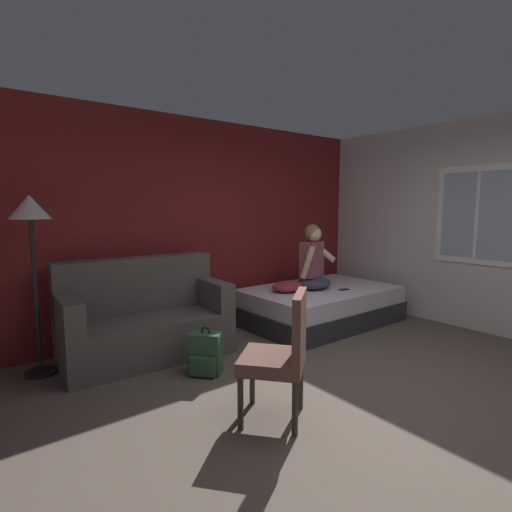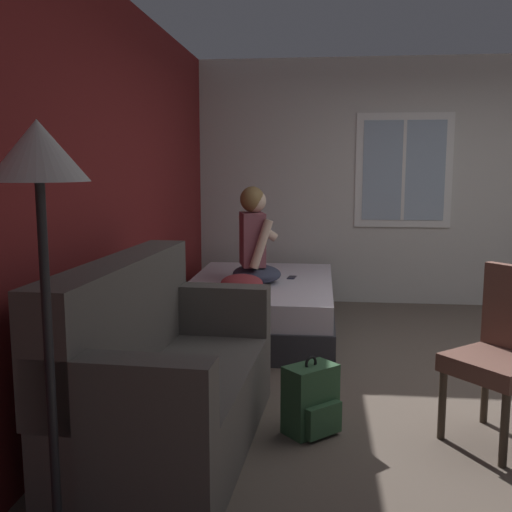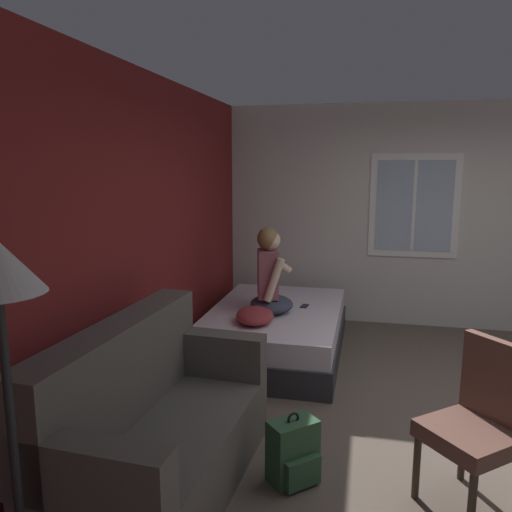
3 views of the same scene
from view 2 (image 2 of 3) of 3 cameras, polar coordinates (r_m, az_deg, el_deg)
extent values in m
plane|color=brown|center=(4.63, 22.41, -11.44)|extent=(40.00, 40.00, 0.00)
cube|color=maroon|center=(4.43, -13.04, 5.96)|extent=(10.13, 0.16, 2.70)
cube|color=silver|center=(6.95, 17.03, 6.67)|extent=(0.16, 6.73, 2.70)
cube|color=white|center=(6.79, 13.88, 7.90)|extent=(0.02, 1.04, 1.24)
cube|color=#9EB2C6|center=(6.78, 13.90, 7.90)|extent=(0.01, 0.88, 1.08)
cube|color=white|center=(6.78, 13.90, 7.90)|extent=(0.01, 0.04, 1.08)
cube|color=#2D2D33|center=(5.65, 0.43, -5.83)|extent=(2.09, 1.36, 0.26)
cube|color=silver|center=(5.59, 0.43, -3.45)|extent=(2.03, 1.32, 0.22)
cube|color=#514C47|center=(3.40, -7.62, -14.26)|extent=(1.74, 0.89, 0.44)
cube|color=#514C47|center=(3.33, -12.75, -5.44)|extent=(1.71, 0.33, 0.60)
cube|color=#514C47|center=(2.60, -12.82, -12.76)|extent=(0.22, 0.81, 0.32)
cube|color=#514C47|center=(3.98, -4.51, -5.05)|extent=(0.22, 0.81, 0.32)
cylinder|color=#382D23|center=(3.64, 17.31, -13.38)|extent=(0.04, 0.04, 0.40)
cylinder|color=#382D23|center=(3.43, 22.58, -15.05)|extent=(0.04, 0.04, 0.40)
cylinder|color=#382D23|center=(3.93, 20.98, -11.87)|extent=(0.04, 0.04, 0.40)
cube|color=brown|center=(3.59, 21.94, -9.64)|extent=(0.65, 0.65, 0.10)
ellipsoid|color=#383D51|center=(5.46, 0.07, -1.71)|extent=(0.61, 0.56, 0.16)
cube|color=#8C4C56|center=(5.41, -0.35, 1.62)|extent=(0.37, 0.28, 0.48)
cylinder|color=beige|center=(5.22, 0.51, 1.14)|extent=(0.13, 0.23, 0.44)
cylinder|color=beige|center=(5.58, 0.22, 2.86)|extent=(0.17, 0.38, 0.29)
sphere|color=beige|center=(5.38, -0.14, 5.27)|extent=(0.21, 0.21, 0.21)
ellipsoid|color=olive|center=(5.38, -0.35, 5.43)|extent=(0.28, 0.27, 0.23)
cube|color=#2D5133|center=(3.57, 5.20, -13.40)|extent=(0.34, 0.34, 0.40)
cube|color=#2D5133|center=(3.53, 6.47, -15.28)|extent=(0.20, 0.21, 0.18)
torus|color=black|center=(3.50, 5.25, -10.13)|extent=(0.07, 0.07, 0.09)
ellipsoid|color=#993338|center=(5.08, -1.36, -2.61)|extent=(0.54, 0.45, 0.14)
cube|color=black|center=(5.71, 3.42, -2.05)|extent=(0.15, 0.09, 0.01)
cylinder|color=black|center=(2.42, -19.03, -10.70)|extent=(0.04, 0.04, 1.45)
cone|color=silver|center=(2.29, -20.05, 9.43)|extent=(0.36, 0.36, 0.22)
camera|label=1|loc=(3.46, 72.00, 3.75)|focal=28.00mm
camera|label=3|loc=(0.73, 48.11, 41.33)|focal=35.00mm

